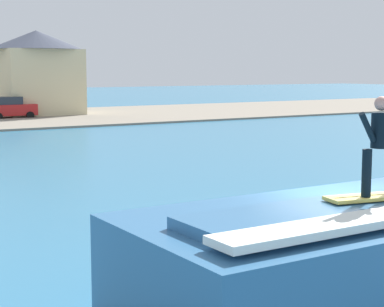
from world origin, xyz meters
TOP-DOWN VIEW (x-y plane):
  - ground_plane at (0.00, 0.00)m, footprint 260.00×260.00m
  - wave_crest at (-1.10, -1.39)m, footprint 7.75×3.82m
  - surfboard at (-0.69, -1.74)m, footprint 2.02×0.86m
  - surfer at (-0.75, -1.77)m, footprint 1.00×0.32m
  - car_far_shore at (6.56, 43.95)m, footprint 3.97×2.19m
  - house_gabled_white at (9.97, 46.98)m, footprint 8.14×8.14m

SIDE VIEW (x-z plane):
  - ground_plane at x=0.00m, z-range 0.00..0.00m
  - wave_crest at x=-1.10m, z-range -0.05..1.84m
  - car_far_shore at x=6.56m, z-range 0.02..1.88m
  - surfboard at x=-0.69m, z-range 1.89..1.95m
  - surfer at x=-0.75m, z-range 2.04..3.70m
  - house_gabled_white at x=9.97m, z-range 0.31..7.74m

